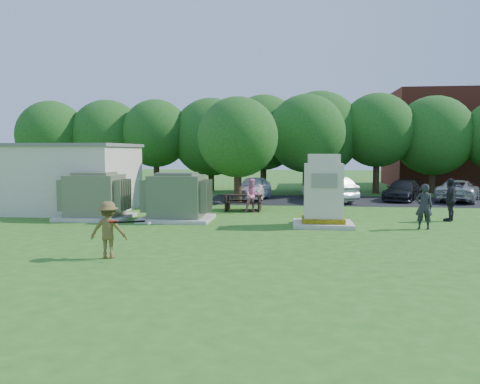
# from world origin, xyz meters

# --- Properties ---
(ground) EXTENTS (120.00, 120.00, 0.00)m
(ground) POSITION_xyz_m (0.00, 0.00, 0.00)
(ground) COLOR #2D6619
(ground) RESTS_ON ground
(service_building) EXTENTS (10.00, 5.00, 3.20)m
(service_building) POSITION_xyz_m (-11.00, 7.00, 1.60)
(service_building) COLOR beige
(service_building) RESTS_ON ground
(service_building_roof) EXTENTS (10.20, 5.20, 0.15)m
(service_building_roof) POSITION_xyz_m (-11.00, 7.00, 3.27)
(service_building_roof) COLOR slate
(service_building_roof) RESTS_ON service_building
(parking_strip) EXTENTS (20.00, 6.00, 0.01)m
(parking_strip) POSITION_xyz_m (7.00, 13.50, 0.01)
(parking_strip) COLOR #232326
(parking_strip) RESTS_ON ground
(transformer_left) EXTENTS (3.00, 2.40, 2.07)m
(transformer_left) POSITION_xyz_m (-6.50, 4.50, 0.97)
(transformer_left) COLOR beige
(transformer_left) RESTS_ON ground
(transformer_right) EXTENTS (3.00, 2.40, 2.07)m
(transformer_right) POSITION_xyz_m (-2.80, 4.50, 0.97)
(transformer_right) COLOR beige
(transformer_right) RESTS_ON ground
(generator_cabinet) EXTENTS (2.36, 1.93, 2.87)m
(generator_cabinet) POSITION_xyz_m (3.38, 3.64, 1.26)
(generator_cabinet) COLOR beige
(generator_cabinet) RESTS_ON ground
(picnic_table) EXTENTS (1.88, 1.41, 0.80)m
(picnic_table) POSITION_xyz_m (-0.31, 8.17, 0.50)
(picnic_table) COLOR black
(picnic_table) RESTS_ON ground
(batter) EXTENTS (1.07, 0.66, 1.59)m
(batter) POSITION_xyz_m (-2.92, -2.73, 0.80)
(batter) COLOR brown
(batter) RESTS_ON ground
(person_by_generator) EXTENTS (0.68, 0.49, 1.75)m
(person_by_generator) POSITION_xyz_m (7.17, 3.31, 0.87)
(person_by_generator) COLOR #212327
(person_by_generator) RESTS_ON ground
(person_at_picnic) EXTENTS (0.96, 0.84, 1.65)m
(person_at_picnic) POSITION_xyz_m (0.21, 7.45, 0.83)
(person_at_picnic) COLOR pink
(person_at_picnic) RESTS_ON ground
(person_walking_right) EXTENTS (0.98, 1.14, 1.84)m
(person_walking_right) POSITION_xyz_m (8.86, 5.58, 0.92)
(person_walking_right) COLOR black
(person_walking_right) RESTS_ON ground
(car_white) EXTENTS (2.27, 4.40, 1.43)m
(car_white) POSITION_xyz_m (-0.27, 13.71, 0.71)
(car_white) COLOR white
(car_white) RESTS_ON ground
(car_silver_a) EXTENTS (3.17, 4.71, 1.47)m
(car_silver_a) POSITION_xyz_m (4.28, 12.92, 0.73)
(car_silver_a) COLOR silver
(car_silver_a) RESTS_ON ground
(car_dark) EXTENTS (3.32, 4.55, 1.22)m
(car_dark) POSITION_xyz_m (8.78, 14.06, 0.61)
(car_dark) COLOR black
(car_dark) RESTS_ON ground
(car_silver_b) EXTENTS (3.80, 5.08, 1.28)m
(car_silver_b) POSITION_xyz_m (11.92, 13.95, 0.64)
(car_silver_b) COLOR #B2B2B7
(car_silver_b) RESTS_ON ground
(batting_equipment) EXTENTS (1.20, 0.40, 0.10)m
(batting_equipment) POSITION_xyz_m (-2.27, -2.84, 1.04)
(batting_equipment) COLOR black
(batting_equipment) RESTS_ON ground
(tree_row) EXTENTS (41.30, 13.30, 7.30)m
(tree_row) POSITION_xyz_m (1.75, 18.50, 4.15)
(tree_row) COLOR #47301E
(tree_row) RESTS_ON ground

